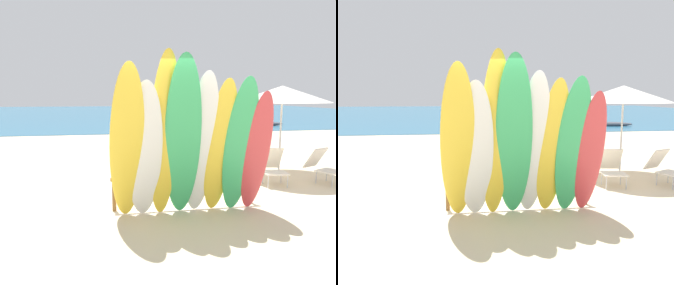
{
  "view_description": "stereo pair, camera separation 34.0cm",
  "coord_description": "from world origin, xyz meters",
  "views": [
    {
      "loc": [
        -1.3,
        -5.55,
        2.0
      ],
      "look_at": [
        0.0,
        1.73,
        0.92
      ],
      "focal_mm": 35.21,
      "sensor_mm": 36.0,
      "label": 1
    },
    {
      "loc": [
        -0.96,
        -5.6,
        2.0
      ],
      "look_at": [
        0.0,
        1.73,
        0.92
      ],
      "focal_mm": 35.21,
      "sensor_mm": 36.0,
      "label": 2
    }
  ],
  "objects": [
    {
      "name": "ground",
      "position": [
        0.0,
        14.0,
        0.0
      ],
      "size": [
        60.0,
        60.0,
        0.0
      ],
      "primitive_type": "plane",
      "color": "beige"
    },
    {
      "name": "ocean_water",
      "position": [
        0.0,
        31.16,
        0.01
      ],
      "size": [
        60.0,
        40.0,
        0.02
      ],
      "primitive_type": "cube",
      "color": "teal",
      "rests_on": "ground"
    },
    {
      "name": "surfboard_rack",
      "position": [
        0.0,
        0.0,
        0.46
      ],
      "size": [
        2.62,
        0.07,
        0.59
      ],
      "color": "brown",
      "rests_on": "ground"
    },
    {
      "name": "surfboard_yellow_0",
      "position": [
        -1.04,
        -0.61,
        1.23
      ],
      "size": [
        0.59,
        0.91,
        2.46
      ],
      "primitive_type": "ellipsoid",
      "rotation": [
        0.32,
        0.0,
        0.07
      ],
      "color": "yellow",
      "rests_on": "ground"
    },
    {
      "name": "surfboard_white_1",
      "position": [
        -0.78,
        -0.55,
        1.11
      ],
      "size": [
        0.58,
        0.73,
        2.22
      ],
      "primitive_type": "ellipsoid",
      "rotation": [
        0.29,
        0.0,
        0.02
      ],
      "color": "white",
      "rests_on": "ground"
    },
    {
      "name": "surfboard_yellow_2",
      "position": [
        -0.47,
        -0.55,
        1.33
      ],
      "size": [
        0.51,
        0.73,
        2.66
      ],
      "primitive_type": "ellipsoid",
      "rotation": [
        0.24,
        0.0,
        0.05
      ],
      "color": "yellow",
      "rests_on": "ground"
    },
    {
      "name": "surfboard_green_3",
      "position": [
        -0.18,
        -0.59,
        1.3
      ],
      "size": [
        0.66,
        0.91,
        2.6
      ],
      "primitive_type": "ellipsoid",
      "rotation": [
        0.29,
        0.0,
        -0.1
      ],
      "color": "#38B266",
      "rests_on": "ground"
    },
    {
      "name": "surfboard_white_4",
      "position": [
        0.14,
        -0.52,
        1.18
      ],
      "size": [
        0.54,
        0.78,
        2.36
      ],
      "primitive_type": "ellipsoid",
      "rotation": [
        0.29,
        0.0,
        0.03
      ],
      "color": "white",
      "rests_on": "ground"
    },
    {
      "name": "surfboard_yellow_5",
      "position": [
        0.46,
        -0.49,
        1.13
      ],
      "size": [
        0.55,
        0.73,
        2.26
      ],
      "primitive_type": "ellipsoid",
      "rotation": [
        0.27,
        0.0,
        0.07
      ],
      "color": "yellow",
      "rests_on": "ground"
    },
    {
      "name": "surfboard_green_6",
      "position": [
        0.79,
        -0.52,
        1.14
      ],
      "size": [
        0.58,
        0.68,
        2.29
      ],
      "primitive_type": "ellipsoid",
      "rotation": [
        0.25,
        0.0,
        0.05
      ],
      "color": "#38B266",
      "rests_on": "ground"
    },
    {
      "name": "surfboard_red_7",
      "position": [
        1.11,
        -0.49,
        1.03
      ],
      "size": [
        0.5,
        0.63,
        2.07
      ],
      "primitive_type": "ellipsoid",
      "rotation": [
        0.25,
        0.0,
        0.06
      ],
      "color": "#D13D42",
      "rests_on": "ground"
    },
    {
      "name": "beachgoer_photographing",
      "position": [
        0.73,
        5.45,
        0.93
      ],
      "size": [
        0.61,
        0.27,
        1.62
      ],
      "rotation": [
        0.0,
        0.0,
        6.14
      ],
      "color": "tan",
      "rests_on": "ground"
    },
    {
      "name": "beachgoer_near_rack",
      "position": [
        1.79,
        4.41,
        0.89
      ],
      "size": [
        0.4,
        0.57,
        1.54
      ],
      "rotation": [
        0.0,
        0.0,
        1.29
      ],
      "color": "#9E704C",
      "rests_on": "ground"
    },
    {
      "name": "beachgoer_by_water",
      "position": [
        0.34,
        8.03,
        0.9
      ],
      "size": [
        0.4,
        0.54,
        1.56
      ],
      "rotation": [
        0.0,
        0.0,
        2.02
      ],
      "color": "beige",
      "rests_on": "ground"
    },
    {
      "name": "beachgoer_strolling",
      "position": [
        0.85,
        4.33,
        0.92
      ],
      "size": [
        0.61,
        0.26,
        1.6
      ],
      "rotation": [
        0.0,
        0.0,
        0.01
      ],
      "color": "brown",
      "rests_on": "ground"
    },
    {
      "name": "beach_chair_red",
      "position": [
        2.29,
        1.18,
        0.42
      ],
      "size": [
        0.6,
        0.79,
        0.8
      ],
      "rotation": [
        0.0,
        0.0,
        -0.15
      ],
      "color": "#B7B7BC",
      "rests_on": "ground"
    },
    {
      "name": "beach_chair_blue",
      "position": [
        1.92,
        3.14,
        0.42
      ],
      "size": [
        0.58,
        0.8,
        0.79
      ],
      "rotation": [
        0.0,
        0.0,
        -0.11
      ],
      "color": "#B7B7BC",
      "rests_on": "ground"
    },
    {
      "name": "beach_chair_striped",
      "position": [
        3.46,
        1.08,
        0.42
      ],
      "size": [
        0.76,
        0.89,
        0.79
      ],
      "rotation": [
        0.0,
        0.0,
        0.41
      ],
      "color": "#B7B7BC",
      "rests_on": "ground"
    },
    {
      "name": "beach_umbrella",
      "position": [
        2.88,
        1.95,
        2.01
      ],
      "size": [
        2.3,
        2.3,
        2.21
      ],
      "color": "silver",
      "rests_on": "ground"
    },
    {
      "name": "distant_boat",
      "position": [
        7.83,
        14.19,
        0.14
      ],
      "size": [
        3.79,
        1.06,
        0.3
      ],
      "color": "#4C515B",
      "rests_on": "ground"
    }
  ]
}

